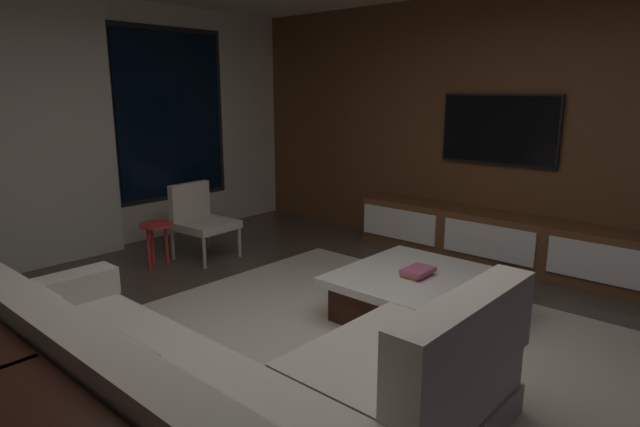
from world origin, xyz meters
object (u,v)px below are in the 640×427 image
at_px(accent_chair_near_window, 200,217).
at_px(mounted_tv, 498,129).
at_px(sectional_couch, 216,395).
at_px(book_stack_on_coffee_table, 417,272).
at_px(media_console, 502,241).
at_px(side_stool, 156,232).
at_px(coffee_table, 420,297).

height_order(accent_chair_near_window, mounted_tv, mounted_tv).
xyz_separation_m(sectional_couch, mounted_tv, (3.86, 0.35, 1.06)).
height_order(sectional_couch, book_stack_on_coffee_table, sectional_couch).
bearing_deg(accent_chair_near_window, media_console, -53.52).
xyz_separation_m(book_stack_on_coffee_table, side_stool, (-0.64, 2.59, -0.02)).
bearing_deg(media_console, side_stool, 133.37).
distance_m(accent_chair_near_window, mounted_tv, 3.21).
bearing_deg(mounted_tv, side_stool, 137.83).
bearing_deg(coffee_table, side_stool, 104.36).
distance_m(coffee_table, book_stack_on_coffee_table, 0.21).
relative_size(sectional_couch, media_console, 0.81).
bearing_deg(sectional_couch, media_console, 2.41).
bearing_deg(side_stool, media_console, -46.63).
relative_size(side_stool, media_console, 0.15).
distance_m(coffee_table, mounted_tv, 2.23).
bearing_deg(accent_chair_near_window, coffee_table, -86.73).
xyz_separation_m(sectional_couch, accent_chair_near_window, (1.83, 2.66, 0.14)).
height_order(sectional_couch, side_stool, sectional_couch).
bearing_deg(sectional_couch, mounted_tv, 5.23).
distance_m(sectional_couch, media_console, 3.69).
xyz_separation_m(sectional_couch, coffee_table, (1.98, 0.06, -0.10)).
xyz_separation_m(book_stack_on_coffee_table, mounted_tv, (1.91, 0.28, 0.96)).
bearing_deg(mounted_tv, sectional_couch, -174.77).
relative_size(sectional_couch, accent_chair_near_window, 3.21).
height_order(sectional_couch, media_console, sectional_couch).
height_order(sectional_couch, mounted_tv, mounted_tv).
bearing_deg(accent_chair_near_window, book_stack_on_coffee_table, -87.27).
xyz_separation_m(sectional_couch, book_stack_on_coffee_table, (1.95, 0.08, 0.10)).
distance_m(media_console, mounted_tv, 1.13).
bearing_deg(accent_chair_near_window, mounted_tv, -48.61).
height_order(book_stack_on_coffee_table, accent_chair_near_window, accent_chair_near_window).
xyz_separation_m(side_stool, mounted_tv, (2.55, -2.31, 0.98)).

